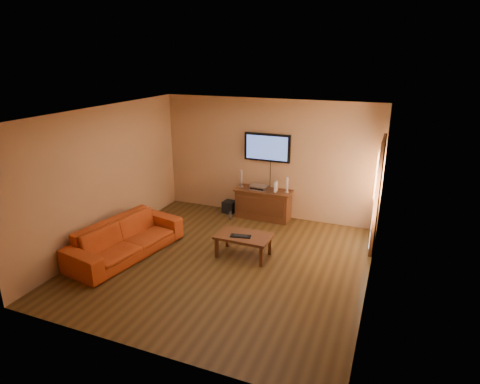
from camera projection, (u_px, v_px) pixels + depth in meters
The scene contains 14 objects.
ground_plane at pixel (224, 262), 7.33m from camera, with size 5.00×5.00×0.00m, color #3B2710.
room_walls at pixel (237, 165), 7.33m from camera, with size 5.00×5.00×5.00m.
french_door at pixel (377, 196), 7.62m from camera, with size 0.07×1.02×2.22m.
media_console at pixel (263, 204), 9.19m from camera, with size 1.30×0.50×0.69m.
television at pixel (267, 148), 8.96m from camera, with size 1.06×0.08×0.63m.
coffee_table at pixel (244, 238), 7.44m from camera, with size 1.01×0.62×0.43m.
sofa at pixel (125, 233), 7.46m from camera, with size 2.27×0.66×0.89m, color #AA3B12.
speaker_left at pixel (241, 179), 9.22m from camera, with size 0.11×0.11×0.40m.
speaker_right at pixel (287, 186), 8.85m from camera, with size 0.10×0.10×0.35m.
av_receiver at pixel (259, 187), 9.10m from camera, with size 0.39×0.28×0.09m, color silver.
game_console at pixel (276, 187), 8.93m from camera, with size 0.05×0.17×0.23m, color white.
subwoofer at pixel (229, 207), 9.60m from camera, with size 0.28×0.28×0.28m, color black.
bottle at pixel (230, 216), 9.19m from camera, with size 0.07×0.07×0.20m.
keyboard at pixel (241, 236), 7.36m from camera, with size 0.40×0.21×0.02m.
Camera 1 is at (2.68, -5.94, 3.61)m, focal length 30.00 mm.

